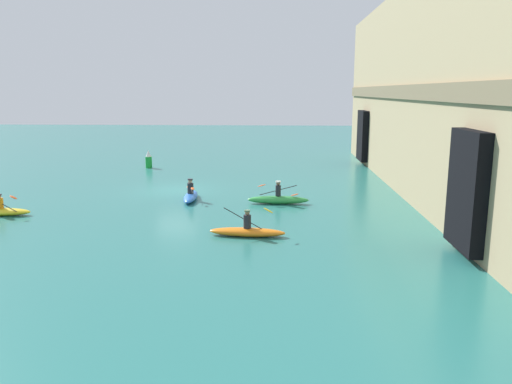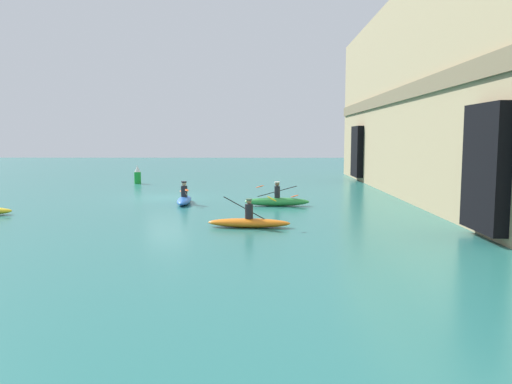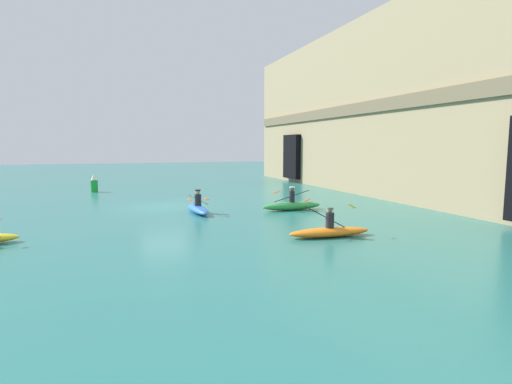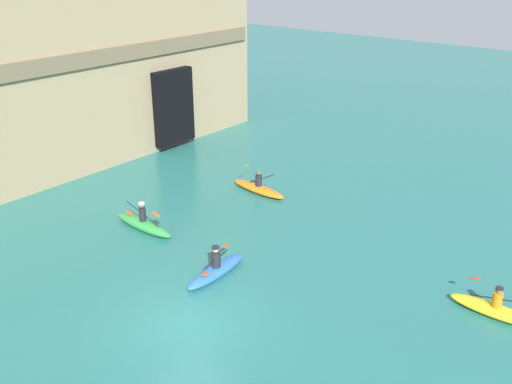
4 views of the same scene
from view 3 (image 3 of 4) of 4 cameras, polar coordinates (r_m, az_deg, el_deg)
ground_plane at (r=23.14m, az=-13.02°, el=-2.04°), size 120.00×120.00×0.00m
cliff_bluff at (r=30.57m, az=21.26°, el=11.06°), size 38.70×8.11×12.07m
kayak_green at (r=21.39m, az=5.14°, el=-1.89°), size 0.67×3.33×1.25m
kayak_blue at (r=20.60m, az=-8.28°, el=-2.29°), size 3.09×0.86×1.20m
kayak_orange at (r=15.38m, az=10.47°, el=-5.49°), size 0.98×3.28×1.27m
marker_buoy at (r=31.90m, az=-22.12°, el=1.16°), size 0.51×0.51×1.40m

